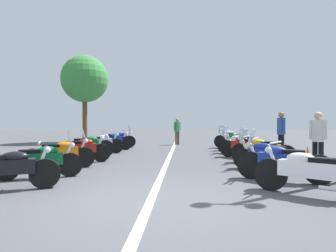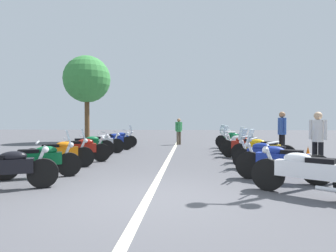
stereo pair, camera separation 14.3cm
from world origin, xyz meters
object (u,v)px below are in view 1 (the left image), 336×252
object	(u,v)px
motorcycle_right_row_1	(282,161)
motorcycle_right_row_5	(240,144)
motorcycle_left_row_0	(6,169)
motorcycle_right_row_2	(267,155)
motorcycle_left_row_2	(60,153)
roadside_tree_0	(85,79)
traffic_cone_0	(308,156)
motorcycle_left_row_7	(117,139)
motorcycle_left_row_3	(81,149)
motorcycle_right_row_3	(262,150)
bystander_1	(177,129)
motorcycle_right_row_0	(309,172)
motorcycle_right_row_7	(234,139)
motorcycle_left_row_5	(100,143)
bystander_3	(281,130)
motorcycle_left_row_4	(87,146)
motorcycle_right_row_4	(246,146)
motorcycle_right_row_6	(238,142)
bystander_0	(318,136)
motorcycle_left_row_1	(41,160)
motorcycle_left_row_6	(111,141)

from	to	relation	value
motorcycle_right_row_1	motorcycle_right_row_5	bearing A→B (deg)	-65.28
motorcycle_left_row_0	motorcycle_right_row_2	size ratio (longest dim) A/B	1.09
motorcycle_left_row_2	roadside_tree_0	bearing A→B (deg)	82.07
traffic_cone_0	motorcycle_left_row_7	bearing A→B (deg)	53.47
traffic_cone_0	roadside_tree_0	bearing A→B (deg)	48.11
motorcycle_right_row_5	motorcycle_left_row_3	bearing A→B (deg)	55.65
motorcycle_right_row_3	bystander_1	size ratio (longest dim) A/B	1.23
motorcycle_right_row_0	bystander_1	size ratio (longest dim) A/B	1.18
motorcycle_left_row_7	motorcycle_right_row_7	distance (m)	6.06
motorcycle_left_row_7	motorcycle_right_row_5	xyz separation A→B (m)	(-2.76, -5.91, -0.00)
motorcycle_right_row_3	motorcycle_left_row_5	bearing A→B (deg)	4.07
bystander_1	bystander_3	size ratio (longest dim) A/B	0.88
motorcycle_left_row_3	motorcycle_left_row_4	size ratio (longest dim) A/B	1.02
motorcycle_right_row_4	motorcycle_right_row_5	distance (m)	1.35
motorcycle_right_row_6	traffic_cone_0	size ratio (longest dim) A/B	3.00
motorcycle_left_row_0	motorcycle_right_row_3	xyz separation A→B (m)	(4.05, -6.15, 0.02)
bystander_3	motorcycle_left_row_2	bearing A→B (deg)	-168.42
bystander_0	motorcycle_left_row_1	bearing A→B (deg)	-23.52
motorcycle_left_row_3	motorcycle_left_row_4	world-z (taller)	motorcycle_left_row_4
bystander_0	motorcycle_left_row_7	bearing A→B (deg)	-77.71
motorcycle_left_row_4	motorcycle_left_row_5	distance (m)	1.39
motorcycle_left_row_4	roadside_tree_0	world-z (taller)	roadside_tree_0
motorcycle_left_row_0	bystander_0	bearing A→B (deg)	-2.89
motorcycle_left_row_5	roadside_tree_0	bearing A→B (deg)	91.73
motorcycle_left_row_6	roadside_tree_0	distance (m)	7.34
motorcycle_left_row_7	traffic_cone_0	distance (m)	9.39
motorcycle_right_row_4	motorcycle_right_row_5	world-z (taller)	motorcycle_right_row_5
motorcycle_left_row_3	motorcycle_left_row_5	world-z (taller)	motorcycle_left_row_5
motorcycle_left_row_0	bystander_0	distance (m)	7.98
motorcycle_left_row_7	motorcycle_right_row_2	xyz separation A→B (m)	(-6.86, -5.91, -0.00)
motorcycle_right_row_4	traffic_cone_0	bearing A→B (deg)	175.28
motorcycle_left_row_0	motorcycle_right_row_4	size ratio (longest dim) A/B	1.11
motorcycle_right_row_1	bystander_1	size ratio (longest dim) A/B	1.29
motorcycle_right_row_6	motorcycle_right_row_7	world-z (taller)	motorcycle_right_row_7
motorcycle_right_row_4	motorcycle_right_row_6	world-z (taller)	motorcycle_right_row_6
motorcycle_left_row_4	bystander_0	world-z (taller)	bystander_0
traffic_cone_0	roadside_tree_0	size ratio (longest dim) A/B	0.11
motorcycle_left_row_2	motorcycle_right_row_5	xyz separation A→B (m)	(4.01, -6.07, -0.00)
motorcycle_right_row_6	motorcycle_right_row_7	bearing A→B (deg)	-59.43
bystander_0	motorcycle_left_row_4	bearing A→B (deg)	-53.59
motorcycle_left_row_2	motorcycle_left_row_6	xyz separation A→B (m)	(5.33, -0.19, -0.00)
motorcycle_right_row_0	motorcycle_right_row_4	xyz separation A→B (m)	(5.52, 0.06, -0.00)
motorcycle_left_row_2	motorcycle_right_row_6	size ratio (longest dim) A/B	1.07
motorcycle_left_row_1	motorcycle_left_row_7	xyz separation A→B (m)	(8.26, 0.01, 0.01)
motorcycle_left_row_6	motorcycle_left_row_7	xyz separation A→B (m)	(1.45, 0.02, 0.00)
motorcycle_left_row_3	motorcycle_right_row_5	distance (m)	6.51
motorcycle_left_row_7	traffic_cone_0	bearing A→B (deg)	-55.35
motorcycle_left_row_5	motorcycle_left_row_7	xyz separation A→B (m)	(2.84, -0.12, 0.01)
motorcycle_left_row_2	bystander_3	bearing A→B (deg)	0.23
traffic_cone_0	motorcycle_right_row_6	bearing A→B (deg)	20.66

